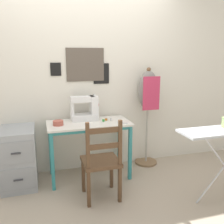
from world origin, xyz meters
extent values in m
plane|color=tan|center=(0.00, 0.00, 0.00)|extent=(14.00, 14.00, 0.00)
cube|color=silver|center=(0.00, 0.58, 1.27)|extent=(10.00, 0.05, 2.55)
cube|color=brown|center=(0.03, 0.55, 1.44)|extent=(0.50, 0.02, 0.43)
cube|color=black|center=(-0.36, 0.55, 1.39)|extent=(0.13, 0.01, 0.16)
cube|color=black|center=(0.24, 0.55, 1.32)|extent=(0.21, 0.01, 0.27)
cube|color=silver|center=(0.00, 0.26, 0.73)|extent=(1.04, 0.52, 0.02)
cube|color=teal|center=(0.00, 0.04, 0.69)|extent=(0.96, 0.03, 0.04)
cube|color=teal|center=(-0.48, 0.04, 0.36)|extent=(0.04, 0.04, 0.71)
cube|color=teal|center=(0.48, 0.04, 0.36)|extent=(0.04, 0.04, 0.71)
cube|color=teal|center=(-0.48, 0.48, 0.36)|extent=(0.04, 0.04, 0.71)
cube|color=teal|center=(0.48, 0.48, 0.36)|extent=(0.04, 0.04, 0.71)
cube|color=white|center=(-0.03, 0.39, 0.78)|extent=(0.35, 0.19, 0.08)
cube|color=white|center=(0.10, 0.39, 0.94)|extent=(0.09, 0.16, 0.23)
cube|color=white|center=(-0.05, 0.39, 1.02)|extent=(0.30, 0.14, 0.07)
cube|color=white|center=(-0.19, 0.39, 0.90)|extent=(0.04, 0.10, 0.16)
cylinder|color=#B22D2D|center=(0.15, 0.39, 0.94)|extent=(0.02, 0.06, 0.06)
cylinder|color=#99999E|center=(0.10, 0.39, 1.06)|extent=(0.01, 0.01, 0.02)
cylinder|color=#B25647|center=(-0.38, 0.23, 0.77)|extent=(0.12, 0.12, 0.06)
cylinder|color=brown|center=(-0.38, 0.23, 0.79)|extent=(0.10, 0.10, 0.01)
cube|color=silver|center=(0.41, 0.09, 0.74)|extent=(0.09, 0.04, 0.00)
cube|color=silver|center=(0.41, 0.08, 0.74)|extent=(0.08, 0.07, 0.00)
torus|color=#2870B7|center=(0.35, 0.11, 0.74)|extent=(0.03, 0.03, 0.01)
torus|color=#2870B7|center=(0.36, 0.11, 0.74)|extent=(0.03, 0.03, 0.01)
cylinder|color=green|center=(0.19, 0.24, 0.76)|extent=(0.03, 0.03, 0.04)
cylinder|color=beige|center=(0.19, 0.24, 0.77)|extent=(0.04, 0.04, 0.00)
cylinder|color=beige|center=(0.19, 0.24, 0.74)|extent=(0.04, 0.04, 0.00)
cylinder|color=orange|center=(0.23, 0.29, 0.76)|extent=(0.03, 0.03, 0.03)
cylinder|color=beige|center=(0.23, 0.29, 0.77)|extent=(0.04, 0.04, 0.00)
cylinder|color=beige|center=(0.23, 0.29, 0.74)|extent=(0.04, 0.04, 0.00)
cylinder|color=silver|center=(0.29, 0.25, 0.76)|extent=(0.03, 0.03, 0.04)
cylinder|color=beige|center=(0.29, 0.25, 0.78)|extent=(0.04, 0.04, 0.00)
cylinder|color=beige|center=(0.29, 0.25, 0.74)|extent=(0.04, 0.04, 0.00)
cube|color=#513823|center=(0.02, -0.26, 0.42)|extent=(0.40, 0.38, 0.04)
cube|color=#513823|center=(-0.15, -0.10, 0.20)|extent=(0.04, 0.04, 0.40)
cube|color=#513823|center=(0.19, -0.10, 0.20)|extent=(0.04, 0.04, 0.40)
cube|color=#513823|center=(-0.15, -0.42, 0.20)|extent=(0.04, 0.04, 0.40)
cube|color=#513823|center=(0.19, -0.42, 0.20)|extent=(0.04, 0.04, 0.40)
cube|color=#513823|center=(-0.15, -0.42, 0.68)|extent=(0.04, 0.04, 0.48)
cube|color=#513823|center=(0.19, -0.42, 0.68)|extent=(0.04, 0.04, 0.48)
cube|color=#513823|center=(0.02, -0.42, 0.83)|extent=(0.34, 0.02, 0.06)
cube|color=#513823|center=(0.02, -0.42, 0.66)|extent=(0.34, 0.02, 0.06)
cube|color=#93999E|center=(-0.86, 0.29, 0.36)|extent=(0.41, 0.54, 0.72)
cube|color=gray|center=(-0.86, 0.01, 0.52)|extent=(0.37, 0.01, 0.26)
cube|color=#333338|center=(-0.86, 0.00, 0.52)|extent=(0.10, 0.01, 0.02)
cube|color=gray|center=(-0.86, 0.01, 0.20)|extent=(0.37, 0.01, 0.26)
cube|color=#333338|center=(-0.86, 0.00, 0.20)|extent=(0.10, 0.01, 0.02)
cylinder|color=#846647|center=(0.88, 0.44, 0.01)|extent=(0.32, 0.32, 0.03)
cylinder|color=#ADA89E|center=(0.88, 0.44, 0.46)|extent=(0.03, 0.03, 0.87)
ellipsoid|color=gray|center=(0.88, 0.44, 1.09)|extent=(0.29, 0.21, 0.55)
sphere|color=brown|center=(0.88, 0.44, 1.37)|extent=(0.06, 0.06, 0.06)
cube|color=#C63356|center=(0.88, 0.33, 1.06)|extent=(0.24, 0.01, 0.46)
camera|label=1|loc=(-0.58, -2.74, 1.56)|focal=40.00mm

